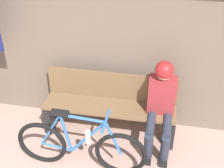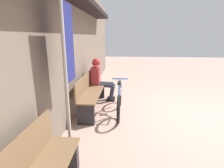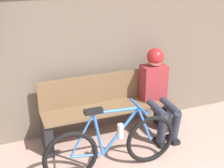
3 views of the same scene
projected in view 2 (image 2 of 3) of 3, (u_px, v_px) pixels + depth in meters
The scene contains 6 objects.
ground_plane at pixel (194, 116), 4.06m from camera, with size 24.00×24.00×0.00m, color tan.
storefront_wall at pixel (72, 42), 3.83m from camera, with size 12.00×0.56×3.20m.
park_bench_near at pixel (91, 93), 4.37m from camera, with size 1.76×0.42×0.87m.
bicycle at pixel (119, 100), 4.13m from camera, with size 1.58×0.40×0.84m.
person_seated at pixel (100, 76), 4.93m from camera, with size 0.34×0.66×1.20m.
banner_pole at pixel (68, 60), 2.49m from camera, with size 0.45×0.05×2.24m.
Camera 2 is at (-3.86, 1.60, 1.79)m, focal length 28.00 mm.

